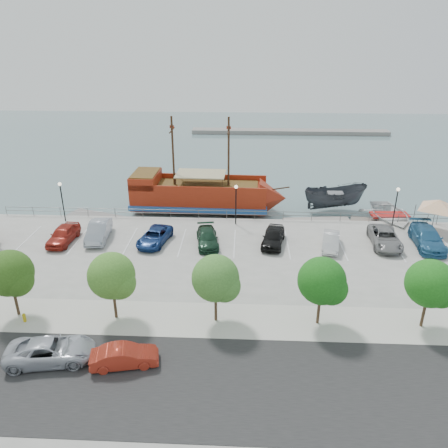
{
  "coord_description": "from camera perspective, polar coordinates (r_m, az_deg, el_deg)",
  "views": [
    {
      "loc": [
        0.74,
        -34.93,
        18.45
      ],
      "look_at": [
        -1.0,
        2.0,
        2.0
      ],
      "focal_mm": 35.0,
      "sensor_mm": 36.0,
      "label": 1
    }
  ],
  "objects": [
    {
      "name": "tree_b",
      "position": [
        33.02,
        -26.02,
        -6.0
      ],
      "size": [
        3.3,
        3.2,
        5.0
      ],
      "color": "#473321",
      "rests_on": "sidewalk"
    },
    {
      "name": "tree_f",
      "position": [
        31.64,
        25.6,
        -7.24
      ],
      "size": [
        3.3,
        3.2,
        5.0
      ],
      "color": "#473321",
      "rests_on": "sidewalk"
    },
    {
      "name": "parked_car_e",
      "position": [
        41.04,
        6.45,
        -1.66
      ],
      "size": [
        2.7,
        4.92,
        1.58
      ],
      "primitive_type": "imported",
      "rotation": [
        0.0,
        0.0,
        -0.19
      ],
      "color": "black",
      "rests_on": "land_slab"
    },
    {
      "name": "patrol_boat",
      "position": [
        52.49,
        14.28,
        3.16
      ],
      "size": [
        7.83,
        4.06,
        2.88
      ],
      "primitive_type": "imported",
      "rotation": [
        0.0,
        0.0,
        1.75
      ],
      "color": "#3A3E45",
      "rests_on": "ground"
    },
    {
      "name": "street_sedan",
      "position": [
        27.82,
        -12.88,
        -16.49
      ],
      "size": [
        4.21,
        2.18,
        1.32
      ],
      "primitive_type": "imported",
      "rotation": [
        0.0,
        0.0,
        1.77
      ],
      "color": "#AF2D1B",
      "rests_on": "street"
    },
    {
      "name": "parked_car_f",
      "position": [
        41.36,
        13.77,
        -2.19
      ],
      "size": [
        2.25,
        4.35,
        1.37
      ],
      "primitive_type": "imported",
      "rotation": [
        0.0,
        0.0,
        -0.2
      ],
      "color": "silver",
      "rests_on": "land_slab"
    },
    {
      "name": "street",
      "position": [
        26.43,
        0.35,
        -20.24
      ],
      "size": [
        100.0,
        8.0,
        0.04
      ],
      "primitive_type": "cube",
      "color": "black",
      "rests_on": "land_slab"
    },
    {
      "name": "fire_hydrant",
      "position": [
        33.64,
        -24.64,
        -11.02
      ],
      "size": [
        0.24,
        0.24,
        0.68
      ],
      "rotation": [
        0.0,
        0.0,
        0.11
      ],
      "color": "gold",
      "rests_on": "sidewalk"
    },
    {
      "name": "dock_mid",
      "position": [
        48.82,
        12.06,
        0.22
      ],
      "size": [
        7.5,
        2.94,
        0.42
      ],
      "primitive_type": "cube",
      "rotation": [
        0.0,
        0.0,
        0.12
      ],
      "color": "gray",
      "rests_on": "ground"
    },
    {
      "name": "parked_car_a",
      "position": [
        43.93,
        -20.26,
        -1.29
      ],
      "size": [
        2.14,
        4.77,
        1.59
      ],
      "primitive_type": "imported",
      "rotation": [
        0.0,
        0.0,
        -0.06
      ],
      "color": "#A0261B",
      "rests_on": "land_slab"
    },
    {
      "name": "parked_car_c",
      "position": [
        41.6,
        -9.05,
        -1.63
      ],
      "size": [
        3.16,
        5.19,
        1.35
      ],
      "primitive_type": "imported",
      "rotation": [
        0.0,
        0.0,
        -0.2
      ],
      "color": "navy",
      "rests_on": "land_slab"
    },
    {
      "name": "lamp_post_left",
      "position": [
        48.04,
        -20.47,
        3.59
      ],
      "size": [
        0.36,
        0.36,
        4.28
      ],
      "color": "black",
      "rests_on": "land_slab"
    },
    {
      "name": "dock_west",
      "position": [
        50.69,
        -15.79,
        0.74
      ],
      "size": [
        8.02,
        4.68,
        0.44
      ],
      "primitive_type": "cube",
      "rotation": [
        0.0,
        0.0,
        -0.34
      ],
      "color": "slate",
      "rests_on": "ground"
    },
    {
      "name": "lamp_post_right",
      "position": [
        46.79,
        21.59,
        2.89
      ],
      "size": [
        0.36,
        0.36,
        4.28
      ],
      "color": "black",
      "rests_on": "land_slab"
    },
    {
      "name": "lamp_post_mid",
      "position": [
        44.24,
        1.57,
        3.46
      ],
      "size": [
        0.36,
        0.36,
        4.28
      ],
      "color": "black",
      "rests_on": "land_slab"
    },
    {
      "name": "far_shore",
      "position": [
        92.39,
        8.58,
        11.83
      ],
      "size": [
        40.0,
        3.0,
        0.8
      ],
      "primitive_type": "cube",
      "color": "gray",
      "rests_on": "ground"
    },
    {
      "name": "parked_car_g",
      "position": [
        43.37,
        20.27,
        -1.69
      ],
      "size": [
        2.82,
        5.52,
        1.49
      ],
      "primitive_type": "imported",
      "rotation": [
        0.0,
        0.0,
        -0.07
      ],
      "color": "gray",
      "rests_on": "land_slab"
    },
    {
      "name": "canopy_tent",
      "position": [
        47.52,
        26.34,
        2.86
      ],
      "size": [
        5.64,
        5.64,
        3.82
      ],
      "rotation": [
        0.0,
        0.0,
        0.27
      ],
      "color": "slate",
      "rests_on": "land_slab"
    },
    {
      "name": "parked_car_d",
      "position": [
        40.84,
        -2.2,
        -1.82
      ],
      "size": [
        2.61,
        4.95,
        1.37
      ],
      "primitive_type": "imported",
      "rotation": [
        0.0,
        0.0,
        0.15
      ],
      "color": "#163523",
      "rests_on": "land_slab"
    },
    {
      "name": "parked_car_b",
      "position": [
        43.53,
        -16.07,
        -0.89
      ],
      "size": [
        2.22,
        5.18,
        1.66
      ],
      "primitive_type": "imported",
      "rotation": [
        0.0,
        0.0,
        0.09
      ],
      "color": "#949CA7",
      "rests_on": "land_slab"
    },
    {
      "name": "speedboat",
      "position": [
        50.8,
        20.76,
        0.78
      ],
      "size": [
        5.72,
        7.72,
        1.54
      ],
      "primitive_type": "imported",
      "rotation": [
        0.0,
        0.0,
        0.06
      ],
      "color": "silver",
      "rests_on": "ground"
    },
    {
      "name": "tree_e",
      "position": [
        29.61,
        12.93,
        -7.48
      ],
      "size": [
        3.3,
        3.2,
        5.0
      ],
      "color": "#473321",
      "rests_on": "sidewalk"
    },
    {
      "name": "tree_d",
      "position": [
        29.15,
        -0.84,
        -7.33
      ],
      "size": [
        3.3,
        3.2,
        5.0
      ],
      "color": "#473321",
      "rests_on": "sidewalk"
    },
    {
      "name": "pirate_ship",
      "position": [
        50.71,
        -1.74,
        3.74
      ],
      "size": [
        18.23,
        5.58,
        11.44
      ],
      "rotation": [
        0.0,
        0.0,
        -0.03
      ],
      "color": "maroon",
      "rests_on": "ground"
    },
    {
      "name": "sidewalk",
      "position": [
        31.01,
        0.82,
        -12.49
      ],
      "size": [
        100.0,
        4.0,
        0.05
      ],
      "primitive_type": "cube",
      "color": "beige",
      "rests_on": "land_slab"
    },
    {
      "name": "street_van",
      "position": [
        29.39,
        -21.71,
        -15.12
      ],
      "size": [
        5.57,
        3.23,
        1.46
      ],
      "primitive_type": "imported",
      "rotation": [
        0.0,
        0.0,
        1.73
      ],
      "color": "#A9AFB8",
      "rests_on": "street"
    },
    {
      "name": "dock_east",
      "position": [
        50.42,
        19.74,
        0.03
      ],
      "size": [
        6.54,
        3.61,
        0.36
      ],
      "primitive_type": "cube",
      "rotation": [
        0.0,
        0.0,
        -0.31
      ],
      "color": "slate",
      "rests_on": "ground"
    },
    {
      "name": "ground",
      "position": [
        39.98,
        1.3,
        -5.13
      ],
      "size": [
        160.0,
        160.0,
        0.0
      ],
      "primitive_type": "plane",
      "color": "slate"
    },
    {
      "name": "tree_c",
      "position": [
        30.35,
        -14.24,
        -6.78
      ],
      "size": [
        3.3,
        3.2,
        5.0
      ],
      "color": "#473321",
      "rests_on": "sidewalk"
    },
    {
      "name": "parked_car_h",
      "position": [
        44.67,
        25.02,
        -1.63
      ],
      "size": [
        2.76,
        5.94,
        1.68
      ],
      "primitive_type": "imported",
      "rotation": [
        0.0,
        0.0,
        -0.07
      ],
      "color": "#28628D",
      "rests_on": "land_slab"
    },
    {
      "name": "seawall_railing",
      "position": [
        46.34,
        1.57,
        1.22
      ],
      "size": [
        50.0,
        0.06,
        1.0
      ],
      "color": "#5E5E5F",
      "rests_on": "land_slab"
    }
  ]
}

